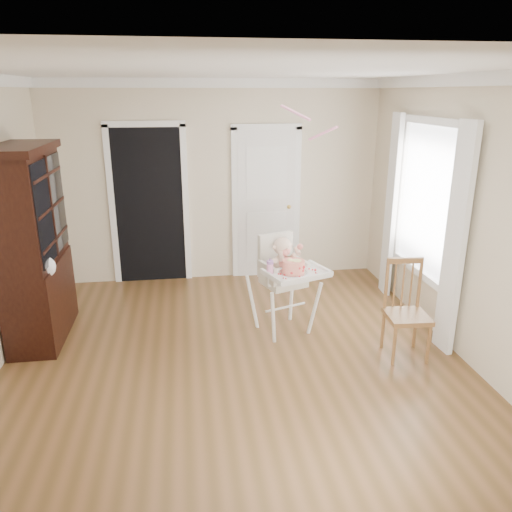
{
  "coord_description": "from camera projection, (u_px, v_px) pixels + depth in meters",
  "views": [
    {
      "loc": [
        -0.42,
        -4.27,
        2.53
      ],
      "look_at": [
        0.28,
        0.56,
        0.92
      ],
      "focal_mm": 35.0,
      "sensor_mm": 36.0,
      "label": 1
    }
  ],
  "objects": [
    {
      "name": "ceiling",
      "position": [
        232.0,
        70.0,
        4.02
      ],
      "size": [
        5.0,
        5.0,
        0.0
      ],
      "primitive_type": "plane",
      "rotation": [
        3.14,
        0.0,
        0.0
      ],
      "color": "white",
      "rests_on": "wall_back"
    },
    {
      "name": "doorway",
      "position": [
        149.0,
        203.0,
        6.73
      ],
      "size": [
        1.06,
        0.05,
        2.22
      ],
      "color": "black",
      "rests_on": "wall_back"
    },
    {
      "name": "window_right",
      "position": [
        423.0,
        210.0,
        5.51
      ],
      "size": [
        0.13,
        1.84,
        2.3
      ],
      "color": "white",
      "rests_on": "wall_right"
    },
    {
      "name": "streamer",
      "position": [
        295.0,
        113.0,
        5.22
      ],
      "size": [
        0.24,
        0.45,
        0.15
      ],
      "primitive_type": null,
      "rotation": [
        0.26,
        0.0,
        0.45
      ],
      "color": "pink",
      "rests_on": "ceiling"
    },
    {
      "name": "wall_right",
      "position": [
        469.0,
        222.0,
        4.75
      ],
      "size": [
        0.0,
        5.0,
        5.0
      ],
      "primitive_type": "plane",
      "rotation": [
        1.57,
        0.0,
        -1.57
      ],
      "color": "beige",
      "rests_on": "floor"
    },
    {
      "name": "high_chair",
      "position": [
        284.0,
        273.0,
        5.35
      ],
      "size": [
        0.84,
        0.94,
        1.11
      ],
      "rotation": [
        0.0,
        0.0,
        0.34
      ],
      "color": "white",
      "rests_on": "floor"
    },
    {
      "name": "baby",
      "position": [
        283.0,
        259.0,
        5.33
      ],
      "size": [
        0.35,
        0.26,
        0.47
      ],
      "rotation": [
        0.0,
        0.0,
        0.34
      ],
      "color": "beige",
      "rests_on": "high_chair"
    },
    {
      "name": "crown_molding",
      "position": [
        232.0,
        78.0,
        4.04
      ],
      "size": [
        4.5,
        5.0,
        0.12
      ],
      "primitive_type": null,
      "color": "white",
      "rests_on": "ceiling"
    },
    {
      "name": "sippy_cup",
      "position": [
        270.0,
        267.0,
        5.06
      ],
      "size": [
        0.07,
        0.07,
        0.17
      ],
      "rotation": [
        0.0,
        0.0,
        0.34
      ],
      "color": "#F696C8",
      "rests_on": "high_chair"
    },
    {
      "name": "wall_back",
      "position": [
        215.0,
        183.0,
        6.79
      ],
      "size": [
        4.5,
        0.0,
        4.5
      ],
      "primitive_type": "plane",
      "rotation": [
        1.57,
        0.0,
        0.0
      ],
      "color": "beige",
      "rests_on": "floor"
    },
    {
      "name": "cake",
      "position": [
        294.0,
        267.0,
        5.08
      ],
      "size": [
        0.3,
        0.3,
        0.14
      ],
      "color": "silver",
      "rests_on": "high_chair"
    },
    {
      "name": "dining_chair",
      "position": [
        406.0,
        313.0,
        4.93
      ],
      "size": [
        0.42,
        0.42,
        0.98
      ],
      "rotation": [
        0.0,
        0.0,
        -0.06
      ],
      "color": "brown",
      "rests_on": "floor"
    },
    {
      "name": "china_cabinet",
      "position": [
        34.0,
        246.0,
        5.13
      ],
      "size": [
        0.54,
        1.21,
        2.05
      ],
      "color": "black",
      "rests_on": "floor"
    },
    {
      "name": "floor",
      "position": [
        236.0,
        365.0,
        4.86
      ],
      "size": [
        5.0,
        5.0,
        0.0
      ],
      "primitive_type": "plane",
      "color": "brown",
      "rests_on": "ground"
    },
    {
      "name": "closet_door",
      "position": [
        266.0,
        205.0,
        6.97
      ],
      "size": [
        0.96,
        0.09,
        2.13
      ],
      "color": "white",
      "rests_on": "wall_back"
    }
  ]
}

